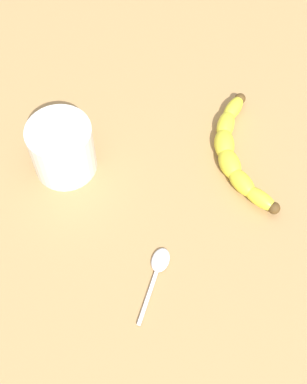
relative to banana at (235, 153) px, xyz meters
The scene contains 4 objects.
wooden_tabletop 8.12cm from the banana, ahead, with size 120.00×120.00×3.00cm, color #AB814E.
banana is the anchor object (origin of this frame).
smoothie_glass 25.50cm from the banana, ahead, with size 9.34×9.34×8.63cm.
teaspoon 20.97cm from the banana, 45.46° to the left, with size 6.72×10.49×0.80cm.
Camera 1 is at (13.39, 41.10, 69.80)cm, focal length 49.44 mm.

